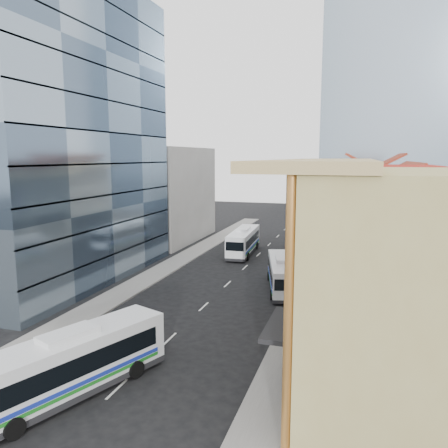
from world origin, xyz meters
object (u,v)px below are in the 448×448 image
(bus_right, at_px, (282,273))
(sedan_left, at_px, (75,336))
(bus_left_far, at_px, (244,241))
(shophouse_tan, at_px, (389,286))
(office_tower, at_px, (57,133))
(bus_left_near, at_px, (70,363))

(bus_right, bearing_deg, sedan_left, -136.69)
(bus_left_far, xyz_separation_m, bus_right, (7.50, -13.93, -0.15))
(shophouse_tan, bearing_deg, office_tower, 155.70)
(bus_left_near, distance_m, bus_right, 23.42)
(bus_left_near, xyz_separation_m, sedan_left, (-3.50, 5.13, -1.06))
(bus_left_near, distance_m, bus_left_far, 36.11)
(bus_left_far, relative_size, bus_right, 1.09)
(sedan_left, bearing_deg, office_tower, 134.92)
(bus_left_near, bearing_deg, bus_right, 92.54)
(office_tower, xyz_separation_m, bus_left_far, (15.00, 16.87, -13.26))
(bus_left_far, height_order, bus_right, bus_left_far)
(office_tower, distance_m, bus_left_near, 27.73)
(shophouse_tan, height_order, bus_left_far, shophouse_tan)
(bus_left_near, bearing_deg, shophouse_tan, 39.36)
(office_tower, distance_m, bus_left_far, 26.18)
(bus_left_far, distance_m, sedan_left, 31.19)
(shophouse_tan, height_order, bus_right, shophouse_tan)
(shophouse_tan, bearing_deg, bus_right, 116.64)
(shophouse_tan, bearing_deg, bus_left_near, -161.86)
(shophouse_tan, relative_size, sedan_left, 3.15)
(bus_right, bearing_deg, shophouse_tan, -77.22)
(shophouse_tan, xyz_separation_m, bus_right, (-8.50, 16.94, -4.41))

